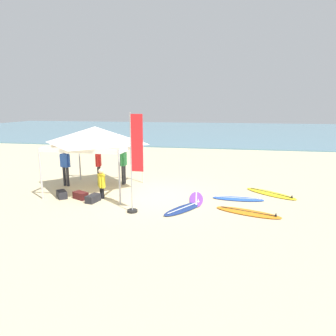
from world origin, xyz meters
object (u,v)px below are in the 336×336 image
object	(u,v)px
surfboard_yellow	(271,194)
person_red	(99,164)
surfboard_purple	(196,199)
banner_flag	(135,168)
person_blue	(65,165)
person_green	(123,163)
gear_bag_on_sand	(93,198)
surfboard_navy	(184,208)
gear_bag_near_tent	(62,194)
surfboard_blue	(238,199)
surfboard_orange	(248,212)
person_yellow	(101,182)
gear_bag_by_pole	(81,195)
canopy_tent	(95,135)

from	to	relation	value
surfboard_yellow	person_red	bearing A→B (deg)	178.94
surfboard_purple	banner_flag	bearing A→B (deg)	-136.68
person_blue	banner_flag	world-z (taller)	banner_flag
person_green	person_blue	xyz separation A→B (m)	(-2.46, -0.84, 0.00)
person_blue	gear_bag_on_sand	bearing A→B (deg)	-42.03
surfboard_navy	gear_bag_near_tent	distance (m)	5.00
surfboard_blue	person_red	size ratio (longest dim) A/B	1.16
person_green	banner_flag	bearing A→B (deg)	-65.27
gear_bag_near_tent	surfboard_orange	bearing A→B (deg)	-3.28
person_red	surfboard_blue	bearing A→B (deg)	-10.21
person_green	banner_flag	size ratio (longest dim) A/B	0.50
person_yellow	gear_bag_by_pole	world-z (taller)	person_yellow
surfboard_blue	gear_bag_on_sand	world-z (taller)	gear_bag_on_sand
banner_flag	surfboard_orange	bearing A→B (deg)	9.42
surfboard_orange	person_green	bearing A→B (deg)	151.46
canopy_tent	banner_flag	bearing A→B (deg)	-44.29
surfboard_blue	person_red	bearing A→B (deg)	169.79
canopy_tent	surfboard_navy	world-z (taller)	canopy_tent
canopy_tent	banner_flag	world-z (taller)	banner_flag
banner_flag	gear_bag_by_pole	xyz separation A→B (m)	(-2.57, 1.06, -1.43)
surfboard_orange	gear_bag_by_pole	world-z (taller)	gear_bag_by_pole
surfboard_purple	gear_bag_near_tent	xyz separation A→B (m)	(-5.28, -0.76, 0.10)
person_green	gear_bag_on_sand	distance (m)	2.96
surfboard_blue	surfboard_purple	world-z (taller)	same
gear_bag_on_sand	gear_bag_by_pole	bearing A→B (deg)	157.42
surfboard_navy	person_green	world-z (taller)	person_green
person_red	gear_bag_by_pole	bearing A→B (deg)	-85.74
gear_bag_by_pole	surfboard_purple	bearing A→B (deg)	9.49
surfboard_blue	person_green	size ratio (longest dim) A/B	1.16
person_blue	surfboard_blue	bearing A→B (deg)	-4.71
gear_bag_by_pole	person_blue	bearing A→B (deg)	132.14
person_yellow	gear_bag_by_pole	bearing A→B (deg)	-160.00
surfboard_blue	person_blue	xyz separation A→B (m)	(-7.65, 0.63, 0.95)
person_blue	person_yellow	world-z (taller)	person_blue
surfboard_purple	surfboard_blue	bearing A→B (deg)	11.57
surfboard_blue	banner_flag	size ratio (longest dim) A/B	0.58
canopy_tent	surfboard_orange	bearing A→B (deg)	-15.51
person_blue	surfboard_orange	bearing A→B (deg)	-15.08
surfboard_yellow	person_red	world-z (taller)	person_red
surfboard_purple	banner_flag	xyz separation A→B (m)	(-1.92, -1.81, 1.54)
canopy_tent	person_yellow	xyz separation A→B (m)	(0.63, -1.02, -1.73)
surfboard_yellow	gear_bag_by_pole	xyz separation A→B (m)	(-7.44, -2.07, 0.10)
surfboard_purple	gear_bag_on_sand	xyz separation A→B (m)	(-3.84, -1.02, 0.10)
surfboard_navy	banner_flag	distance (m)	2.31
person_green	gear_bag_near_tent	xyz separation A→B (m)	(-1.71, -2.56, -0.85)
gear_bag_near_tent	gear_bag_by_pole	bearing A→B (deg)	0.97
surfboard_orange	person_red	xyz separation A→B (m)	(-6.55, 2.63, 0.95)
person_yellow	banner_flag	xyz separation A→B (m)	(1.79, -1.34, 0.92)
person_red	gear_bag_near_tent	bearing A→B (deg)	-105.90
surfboard_yellow	surfboard_blue	bearing A→B (deg)	-143.61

